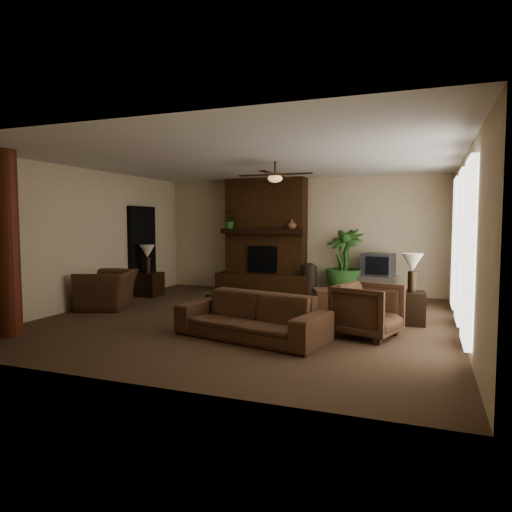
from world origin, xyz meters
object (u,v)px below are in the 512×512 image
at_px(floor_plant, 344,277).
at_px(side_table_left, 150,284).
at_px(armchair_right, 368,308).
at_px(lamp_right, 412,265).
at_px(ottoman, 329,299).
at_px(armchair_left, 107,283).
at_px(side_table_right, 409,308).
at_px(coffee_table, 244,297).
at_px(lamp_left, 147,253).
at_px(floor_vase, 310,277).
at_px(log_column, 7,244).
at_px(tv_stand, 377,287).
at_px(sofa, 251,309).

height_order(floor_plant, side_table_left, floor_plant).
xyz_separation_m(armchair_right, lamp_right, (0.59, 1.14, 0.56)).
xyz_separation_m(floor_plant, side_table_left, (-4.26, -1.59, -0.16)).
distance_m(armchair_right, ottoman, 2.22).
bearing_deg(side_table_left, armchair_left, -88.37).
bearing_deg(side_table_right, coffee_table, -170.56).
xyz_separation_m(ottoman, lamp_left, (-4.30, 0.12, 0.80)).
bearing_deg(floor_vase, ottoman, -63.26).
xyz_separation_m(log_column, armchair_left, (-0.09, 2.40, -0.90)).
bearing_deg(tv_stand, floor_vase, -169.59).
bearing_deg(side_table_left, log_column, -88.01).
relative_size(tv_stand, lamp_right, 1.31).
bearing_deg(side_table_right, floor_vase, 134.15).
relative_size(sofa, floor_plant, 1.46).
bearing_deg(armchair_right, sofa, 131.09).
bearing_deg(sofa, lamp_left, 155.83).
relative_size(armchair_left, armchair_right, 1.30).
bearing_deg(coffee_table, lamp_left, 154.51).
relative_size(tv_stand, floor_plant, 0.54).
distance_m(tv_stand, lamp_left, 5.36).
height_order(sofa, lamp_right, lamp_right).
xyz_separation_m(floor_vase, side_table_left, (-3.47, -1.42, -0.16)).
bearing_deg(armchair_left, side_table_right, 75.27).
distance_m(ottoman, floor_plant, 1.75).
height_order(floor_vase, floor_plant, floor_plant).
bearing_deg(lamp_right, ottoman, 151.90).
height_order(tv_stand, lamp_left, lamp_left).
xyz_separation_m(coffee_table, lamp_right, (2.87, 0.47, 0.63)).
height_order(armchair_right, floor_vase, armchair_right).
bearing_deg(log_column, armchair_left, 92.23).
xyz_separation_m(log_column, floor_plant, (4.12, 5.55, -0.96)).
height_order(armchair_left, side_table_right, armchair_left).
bearing_deg(log_column, side_table_right, 27.81).
xyz_separation_m(side_table_left, side_table_right, (5.80, -0.98, 0.00)).
distance_m(lamp_left, side_table_right, 5.96).
bearing_deg(floor_plant, coffee_table, -113.19).
height_order(tv_stand, side_table_left, side_table_left).
distance_m(ottoman, floor_vase, 1.77).
xyz_separation_m(sofa, side_table_left, (-3.63, 2.83, -0.17)).
relative_size(floor_plant, lamp_right, 2.41).
bearing_deg(lamp_left, sofa, -37.48).
xyz_separation_m(log_column, coffee_table, (2.82, 2.51, -1.03)).
bearing_deg(lamp_left, ottoman, -1.65).
bearing_deg(armchair_left, floor_vase, 110.47).
bearing_deg(armchair_right, coffee_table, 90.76).
bearing_deg(ottoman, floor_plant, 90.02).
bearing_deg(log_column, tv_stand, 48.67).
relative_size(armchair_right, lamp_right, 1.36).
height_order(floor_vase, side_table_left, floor_vase).
xyz_separation_m(sofa, coffee_table, (-0.67, 1.38, -0.07)).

